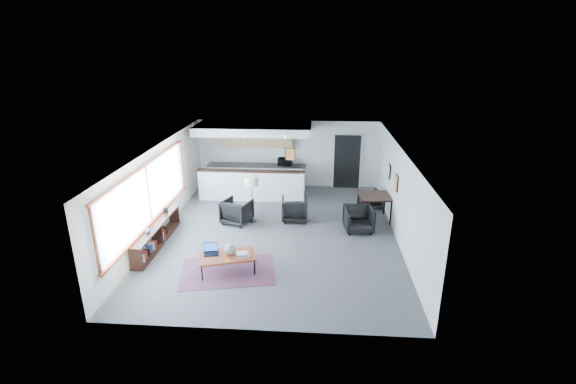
# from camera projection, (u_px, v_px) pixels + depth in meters

# --- Properties ---
(room) EXTENTS (7.02, 9.02, 2.62)m
(room) POSITION_uv_depth(u_px,v_px,m) (277.00, 193.00, 12.09)
(room) COLOR #4D4D50
(room) RESTS_ON ground
(window) EXTENTS (0.10, 5.95, 1.66)m
(window) POSITION_uv_depth(u_px,v_px,m) (148.00, 195.00, 11.42)
(window) COLOR #8CBFFF
(window) RESTS_ON room
(console) EXTENTS (0.35, 3.00, 0.80)m
(console) POSITION_uv_depth(u_px,v_px,m) (156.00, 235.00, 11.65)
(console) COLOR black
(console) RESTS_ON floor
(kitchenette) EXTENTS (4.20, 1.96, 2.60)m
(kitchenette) POSITION_uv_depth(u_px,v_px,m) (255.00, 156.00, 15.62)
(kitchenette) COLOR white
(kitchenette) RESTS_ON floor
(doorway) EXTENTS (1.10, 0.12, 2.15)m
(doorway) POSITION_uv_depth(u_px,v_px,m) (347.00, 161.00, 16.16)
(doorway) COLOR black
(doorway) RESTS_ON room
(track_light) EXTENTS (1.60, 0.07, 0.15)m
(track_light) POSITION_uv_depth(u_px,v_px,m) (265.00, 135.00, 13.78)
(track_light) COLOR silver
(track_light) RESTS_ON room
(wall_art_lower) EXTENTS (0.03, 0.38, 0.48)m
(wall_art_lower) POSITION_uv_depth(u_px,v_px,m) (396.00, 183.00, 12.15)
(wall_art_lower) COLOR black
(wall_art_lower) RESTS_ON room
(wall_art_upper) EXTENTS (0.03, 0.34, 0.44)m
(wall_art_upper) POSITION_uv_depth(u_px,v_px,m) (389.00, 171.00, 13.39)
(wall_art_upper) COLOR black
(wall_art_upper) RESTS_ON room
(kilim_rug) EXTENTS (2.56, 1.99, 0.01)m
(kilim_rug) POSITION_uv_depth(u_px,v_px,m) (228.00, 271.00, 10.43)
(kilim_rug) COLOR #502A3F
(kilim_rug) RESTS_ON floor
(coffee_table) EXTENTS (1.53, 1.10, 0.45)m
(coffee_table) POSITION_uv_depth(u_px,v_px,m) (227.00, 257.00, 10.30)
(coffee_table) COLOR maroon
(coffee_table) RESTS_ON floor
(laptop) EXTENTS (0.41, 0.36, 0.26)m
(laptop) POSITION_uv_depth(u_px,v_px,m) (211.00, 250.00, 10.38)
(laptop) COLOR black
(laptop) RESTS_ON coffee_table
(ceramic_pot) EXTENTS (0.27, 0.27, 0.27)m
(ceramic_pot) POSITION_uv_depth(u_px,v_px,m) (230.00, 250.00, 10.29)
(ceramic_pot) COLOR gray
(ceramic_pot) RESTS_ON coffee_table
(book_stack) EXTENTS (0.35, 0.30, 0.10)m
(book_stack) POSITION_uv_depth(u_px,v_px,m) (242.00, 254.00, 10.24)
(book_stack) COLOR silver
(book_stack) RESTS_ON coffee_table
(coaster) EXTENTS (0.12, 0.12, 0.01)m
(coaster) POSITION_uv_depth(u_px,v_px,m) (227.00, 260.00, 10.05)
(coaster) COLOR #E5590C
(coaster) RESTS_ON coffee_table
(armchair_left) EXTENTS (1.03, 1.00, 0.84)m
(armchair_left) POSITION_uv_depth(u_px,v_px,m) (237.00, 210.00, 13.12)
(armchair_left) COLOR black
(armchair_left) RESTS_ON floor
(armchair_right) EXTENTS (0.85, 0.81, 0.83)m
(armchair_right) POSITION_uv_depth(u_px,v_px,m) (294.00, 208.00, 13.33)
(armchair_right) COLOR black
(armchair_right) RESTS_ON floor
(floor_lamp) EXTENTS (0.45, 0.45, 1.50)m
(floor_lamp) POSITION_uv_depth(u_px,v_px,m) (252.00, 182.00, 12.94)
(floor_lamp) COLOR black
(floor_lamp) RESTS_ON floor
(dining_table) EXTENTS (1.06, 1.06, 0.83)m
(dining_table) POSITION_uv_depth(u_px,v_px,m) (375.00, 197.00, 13.26)
(dining_table) COLOR black
(dining_table) RESTS_ON floor
(dining_chair_near) EXTENTS (0.78, 0.74, 0.72)m
(dining_chair_near) POSITION_uv_depth(u_px,v_px,m) (359.00, 220.00, 12.56)
(dining_chair_near) COLOR black
(dining_chair_near) RESTS_ON floor
(dining_chair_far) EXTENTS (0.70, 0.68, 0.59)m
(dining_chair_far) POSITION_uv_depth(u_px,v_px,m) (370.00, 200.00, 14.38)
(dining_chair_far) COLOR black
(dining_chair_far) RESTS_ON floor
(microwave) EXTENTS (0.55, 0.35, 0.35)m
(microwave) POSITION_uv_depth(u_px,v_px,m) (285.00, 161.00, 16.06)
(microwave) COLOR black
(microwave) RESTS_ON kitchenette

